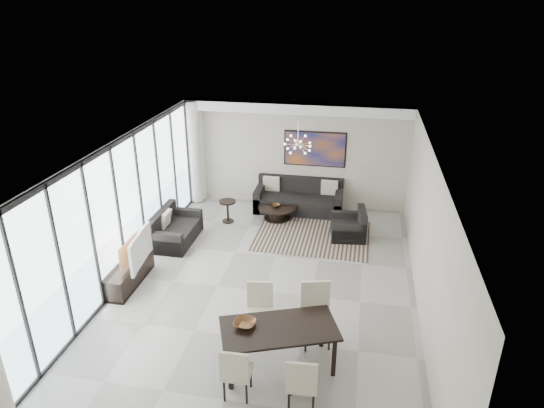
% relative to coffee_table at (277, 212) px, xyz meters
% --- Properties ---
extents(room_shell, '(6.00, 9.00, 2.90)m').
position_rel_coffee_table_xyz_m(room_shell, '(0.79, -3.41, 1.25)').
color(room_shell, '#A8A39B').
rests_on(room_shell, ground).
extents(window_wall, '(0.37, 8.95, 2.90)m').
position_rel_coffee_table_xyz_m(window_wall, '(-2.53, -3.41, 1.27)').
color(window_wall, silver).
rests_on(window_wall, floor).
extents(soffit, '(5.98, 0.40, 0.26)m').
position_rel_coffee_table_xyz_m(soffit, '(0.33, 0.89, 2.57)').
color(soffit, white).
rests_on(soffit, room_shell).
extents(painting, '(1.68, 0.04, 0.98)m').
position_rel_coffee_table_xyz_m(painting, '(0.83, 1.06, 1.45)').
color(painting, '#A65517').
rests_on(painting, room_shell).
extents(chandelier, '(0.66, 0.66, 0.71)m').
position_rel_coffee_table_xyz_m(chandelier, '(0.63, -0.91, 2.15)').
color(chandelier, silver).
rests_on(chandelier, room_shell).
extents(rug, '(2.79, 2.17, 0.01)m').
position_rel_coffee_table_xyz_m(rug, '(1.04, -0.81, -0.20)').
color(rug, black).
rests_on(rug, floor).
extents(coffee_table, '(1.02, 1.02, 0.36)m').
position_rel_coffee_table_xyz_m(coffee_table, '(0.00, 0.00, 0.00)').
color(coffee_table, black).
rests_on(coffee_table, floor).
extents(bowl_coffee, '(0.25, 0.25, 0.07)m').
position_rel_coffee_table_xyz_m(bowl_coffee, '(-0.03, -0.03, 0.19)').
color(bowl_coffee, brown).
rests_on(bowl_coffee, coffee_table).
extents(sofa_main, '(2.36, 0.97, 0.86)m').
position_rel_coffee_table_xyz_m(sofa_main, '(0.48, 0.66, 0.09)').
color(sofa_main, black).
rests_on(sofa_main, floor).
extents(loveseat, '(0.86, 1.52, 0.76)m').
position_rel_coffee_table_xyz_m(loveseat, '(-2.21, -1.70, 0.06)').
color(loveseat, black).
rests_on(loveseat, floor).
extents(armchair, '(0.91, 0.95, 0.72)m').
position_rel_coffee_table_xyz_m(armchair, '(1.92, -0.70, 0.05)').
color(armchair, black).
rests_on(armchair, floor).
extents(side_table, '(0.43, 0.43, 0.59)m').
position_rel_coffee_table_xyz_m(side_table, '(-1.24, -0.42, 0.20)').
color(side_table, black).
rests_on(side_table, floor).
extents(tv_console, '(0.42, 1.50, 0.47)m').
position_rel_coffee_table_xyz_m(tv_console, '(-2.43, -3.64, 0.03)').
color(tv_console, black).
rests_on(tv_console, floor).
extents(television, '(0.27, 1.17, 0.67)m').
position_rel_coffee_table_xyz_m(television, '(-2.27, -3.57, 0.60)').
color(television, gray).
rests_on(television, tv_console).
extents(dining_table, '(2.01, 1.48, 0.75)m').
position_rel_coffee_table_xyz_m(dining_table, '(1.00, -5.44, 0.46)').
color(dining_table, black).
rests_on(dining_table, floor).
extents(dining_chair_sw, '(0.44, 0.44, 0.92)m').
position_rel_coffee_table_xyz_m(dining_chair_sw, '(0.51, -6.23, 0.33)').
color(dining_chair_sw, beige).
rests_on(dining_chair_sw, floor).
extents(dining_chair_se, '(0.46, 0.46, 0.95)m').
position_rel_coffee_table_xyz_m(dining_chair_se, '(1.47, -6.28, 0.34)').
color(dining_chair_se, beige).
rests_on(dining_chair_se, floor).
extents(dining_chair_nw, '(0.50, 0.50, 0.98)m').
position_rel_coffee_table_xyz_m(dining_chair_nw, '(0.52, -4.66, 0.36)').
color(dining_chair_nw, beige).
rests_on(dining_chair_nw, floor).
extents(dining_chair_ne, '(0.61, 0.61, 1.10)m').
position_rel_coffee_table_xyz_m(dining_chair_ne, '(1.49, -4.67, 0.43)').
color(dining_chair_ne, beige).
rests_on(dining_chair_ne, floor).
extents(bowl_dining, '(0.38, 0.38, 0.08)m').
position_rel_coffee_table_xyz_m(bowl_dining, '(0.47, -5.49, 0.59)').
color(bowl_dining, brown).
rests_on(bowl_dining, dining_table).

